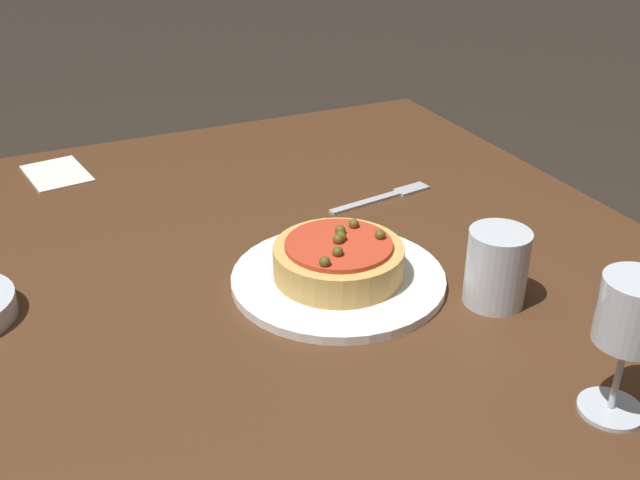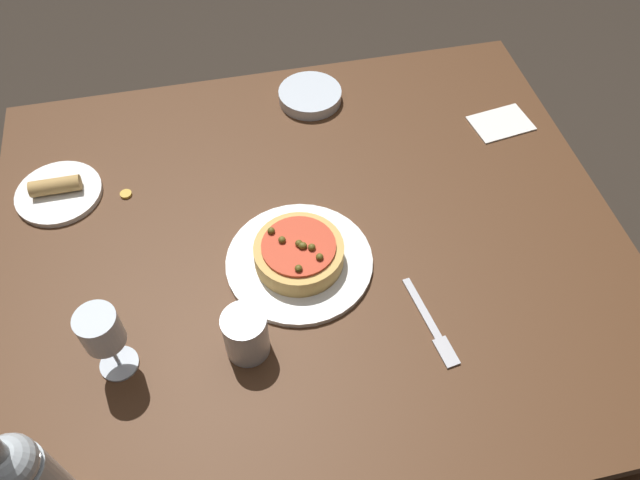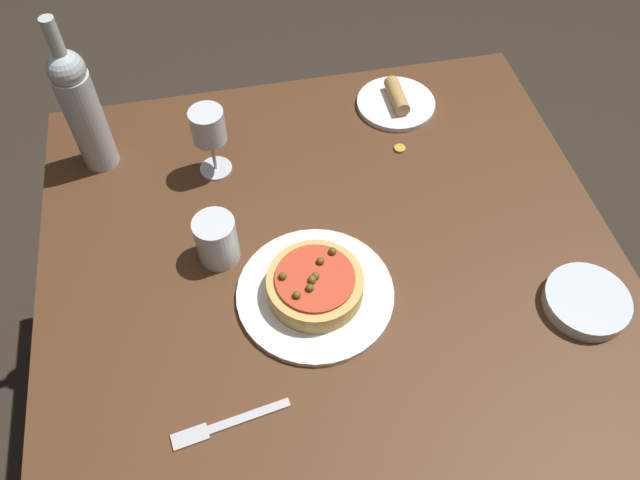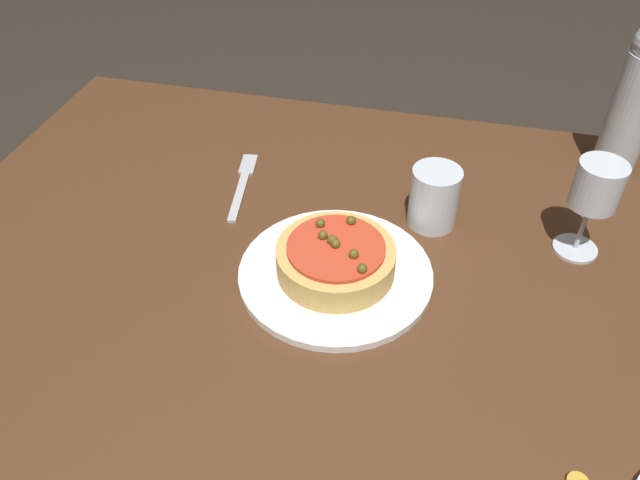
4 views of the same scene
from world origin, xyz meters
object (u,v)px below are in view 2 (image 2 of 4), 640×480
Objects in this scene: dining_table at (311,265)px; side_plate at (58,192)px; water_cup at (246,334)px; fork at (432,327)px; dinner_plate at (299,262)px; bottle_cap at (126,194)px; pizza at (299,253)px; wine_glass at (101,332)px; side_bowl at (310,96)px.

side_plate is at bearing -25.30° from dining_table.
water_cup is at bearing 127.50° from side_plate.
fork reaches higher than dining_table.
bottle_cap is at bearing -37.86° from dinner_plate.
pizza is 7.05× the size of bottle_cap.
fork is (-0.54, 0.05, -0.11)m from wine_glass.
dining_table is 12.62× the size of water_cup.
pizza reaches higher than side_bowl.
dinner_plate is 0.40m from bottle_cap.
pizza is 1.14× the size of side_bowl.
side_bowl is 6.17× the size of bottle_cap.
wine_glass is at bearing 52.73° from side_bowl.
pizza is 0.41m from bottle_cap.
side_plate is at bearing -52.50° from water_cup.
dinner_plate is 1.47× the size of fork.
pizza is 0.47m from side_bowl.
water_cup is at bearing 175.81° from wine_glass.
dinner_plate is 0.53m from side_plate.
pizza is (0.00, 0.00, 0.03)m from dinner_plate.
dining_table is 0.30m from fork.
water_cup is at bearing 53.26° from dining_table.
dinner_plate is 11.66× the size of bottle_cap.
side_bowl is at bearing -111.06° from water_cup.
water_cup is 0.51× the size of fork.
side_bowl is (-0.24, -0.62, -0.04)m from water_cup.
side_bowl reaches higher than dinner_plate.
dinner_plate is at bearing -127.65° from water_cup.
wine_glass is (0.34, 0.14, 0.11)m from dinner_plate.
wine_glass is at bearing 86.79° from bottle_cap.
wine_glass is (0.37, 0.19, 0.19)m from dining_table.
bottle_cap is (0.32, -0.25, -0.03)m from pizza.
dinner_plate is at bearing -108.40° from pizza.
dinner_plate is at bearing 148.62° from side_plate.
dinner_plate is 0.28m from fork.
dining_table is 0.54m from side_plate.
bottle_cap is (0.35, -0.20, 0.08)m from dining_table.
side_bowl reaches higher than bottle_cap.
water_cup is 0.33m from fork.
pizza is 0.28m from fork.
side_bowl is (-0.08, -0.41, 0.09)m from dining_table.
dining_table is 0.29m from water_cup.
fork is at bearing 137.54° from pizza.
side_plate is (0.33, -0.43, -0.04)m from water_cup.
pizza reaches higher than dinner_plate.
pizza reaches higher than fork.
dinner_plate is at bearing 142.14° from bottle_cap.
water_cup is 4.08× the size of bottle_cap.
wine_glass is at bearing -4.19° from water_cup.
water_cup is (0.15, 0.20, 0.13)m from dining_table.
wine_glass is 0.56m from fork.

